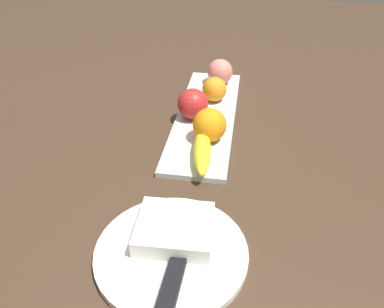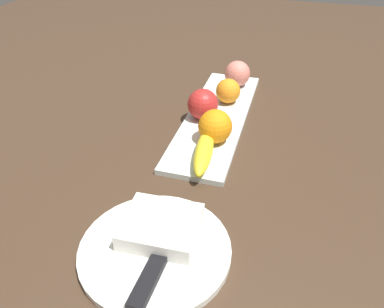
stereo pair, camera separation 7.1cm
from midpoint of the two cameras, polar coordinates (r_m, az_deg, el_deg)
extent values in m
plane|color=#412E20|center=(0.92, 0.06, 5.89)|extent=(2.40, 2.40, 0.00)
cube|color=silver|center=(0.90, -0.20, 5.67)|extent=(0.48, 0.14, 0.01)
sphere|color=red|center=(0.87, -2.24, 7.53)|extent=(0.07, 0.07, 0.07)
ellipsoid|color=yellow|center=(0.74, -1.18, 0.45)|extent=(0.16, 0.05, 0.03)
sphere|color=orange|center=(0.95, 1.26, 9.72)|extent=(0.06, 0.06, 0.06)
sphere|color=orange|center=(0.79, 0.10, 4.33)|extent=(0.07, 0.07, 0.07)
sphere|color=#DC7A6A|center=(1.04, 2.28, 12.30)|extent=(0.07, 0.07, 0.07)
cylinder|color=white|center=(0.59, -6.85, -14.79)|extent=(0.23, 0.23, 0.01)
cube|color=white|center=(0.59, -6.28, -11.36)|extent=(0.11, 0.12, 0.03)
cube|color=silver|center=(0.58, -5.23, -14.74)|extent=(0.15, 0.03, 0.00)
cube|color=black|center=(0.54, -7.08, -19.21)|extent=(0.09, 0.03, 0.01)
camera|label=1|loc=(0.04, -92.86, -2.05)|focal=35.14mm
camera|label=2|loc=(0.04, 87.14, 2.05)|focal=35.14mm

